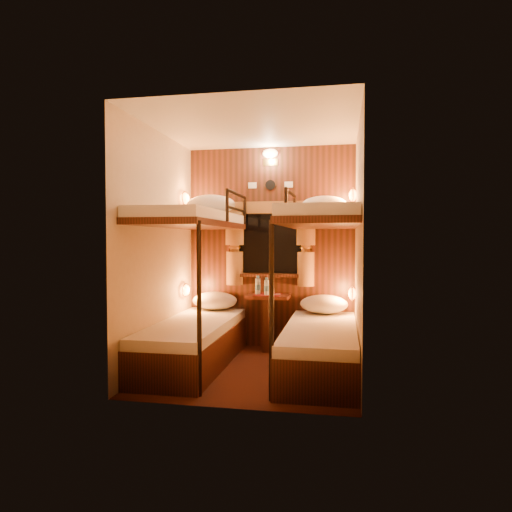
% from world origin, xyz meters
% --- Properties ---
extents(floor, '(2.10, 2.10, 0.00)m').
position_xyz_m(floor, '(0.00, 0.00, 0.00)').
color(floor, '#37140F').
rests_on(floor, ground).
extents(ceiling, '(2.10, 2.10, 0.00)m').
position_xyz_m(ceiling, '(0.00, 0.00, 2.40)').
color(ceiling, silver).
rests_on(ceiling, wall_back).
extents(wall_back, '(2.40, 0.00, 2.40)m').
position_xyz_m(wall_back, '(0.00, 1.05, 1.20)').
color(wall_back, '#C6B293').
rests_on(wall_back, floor).
extents(wall_front, '(2.40, 0.00, 2.40)m').
position_xyz_m(wall_front, '(0.00, -1.05, 1.20)').
color(wall_front, '#C6B293').
rests_on(wall_front, floor).
extents(wall_left, '(0.00, 2.40, 2.40)m').
position_xyz_m(wall_left, '(-1.00, 0.00, 1.20)').
color(wall_left, '#C6B293').
rests_on(wall_left, floor).
extents(wall_right, '(0.00, 2.40, 2.40)m').
position_xyz_m(wall_right, '(1.00, 0.00, 1.20)').
color(wall_right, '#C6B293').
rests_on(wall_right, floor).
extents(back_panel, '(2.00, 0.03, 2.40)m').
position_xyz_m(back_panel, '(0.00, 1.04, 1.20)').
color(back_panel, '#311B0D').
rests_on(back_panel, floor).
extents(bunk_left, '(0.72, 1.90, 1.82)m').
position_xyz_m(bunk_left, '(-0.65, 0.07, 0.56)').
color(bunk_left, '#311B0D').
rests_on(bunk_left, floor).
extents(bunk_right, '(0.72, 1.90, 1.82)m').
position_xyz_m(bunk_right, '(0.65, 0.07, 0.56)').
color(bunk_right, '#311B0D').
rests_on(bunk_right, floor).
extents(window, '(1.00, 0.12, 0.79)m').
position_xyz_m(window, '(0.00, 1.00, 1.18)').
color(window, black).
rests_on(window, back_panel).
extents(curtains, '(1.10, 0.22, 1.00)m').
position_xyz_m(curtains, '(0.00, 0.97, 1.26)').
color(curtains, olive).
rests_on(curtains, back_panel).
extents(back_fixtures, '(0.54, 0.09, 0.48)m').
position_xyz_m(back_fixtures, '(0.00, 1.00, 2.25)').
color(back_fixtures, black).
rests_on(back_fixtures, back_panel).
extents(reading_lamps, '(2.00, 0.20, 1.25)m').
position_xyz_m(reading_lamps, '(-0.00, 0.70, 1.24)').
color(reading_lamps, orange).
rests_on(reading_lamps, wall_left).
extents(table, '(0.50, 0.34, 0.66)m').
position_xyz_m(table, '(0.00, 0.85, 0.41)').
color(table, '#542213').
rests_on(table, floor).
extents(bottle_left, '(0.06, 0.06, 0.22)m').
position_xyz_m(bottle_left, '(-0.12, 0.85, 0.75)').
color(bottle_left, '#99BFE5').
rests_on(bottle_left, table).
extents(bottle_right, '(0.06, 0.06, 0.21)m').
position_xyz_m(bottle_right, '(-0.01, 0.79, 0.74)').
color(bottle_right, '#99BFE5').
rests_on(bottle_right, table).
extents(sachet_a, '(0.09, 0.08, 0.01)m').
position_xyz_m(sachet_a, '(0.11, 0.89, 0.65)').
color(sachet_a, silver).
rests_on(sachet_a, table).
extents(sachet_b, '(0.09, 0.07, 0.01)m').
position_xyz_m(sachet_b, '(0.04, 0.83, 0.65)').
color(sachet_b, silver).
rests_on(sachet_b, table).
extents(pillow_lower_left, '(0.54, 0.39, 0.21)m').
position_xyz_m(pillow_lower_left, '(-0.65, 0.86, 0.56)').
color(pillow_lower_left, silver).
rests_on(pillow_lower_left, bunk_left).
extents(pillow_lower_right, '(0.54, 0.39, 0.21)m').
position_xyz_m(pillow_lower_right, '(0.65, 0.80, 0.56)').
color(pillow_lower_right, silver).
rests_on(pillow_lower_right, bunk_right).
extents(pillow_upper_left, '(0.58, 0.41, 0.23)m').
position_xyz_m(pillow_upper_left, '(-0.65, 0.71, 1.70)').
color(pillow_upper_left, silver).
rests_on(pillow_upper_left, bunk_left).
extents(pillow_upper_right, '(0.50, 0.36, 0.20)m').
position_xyz_m(pillow_upper_right, '(0.65, 0.76, 1.69)').
color(pillow_upper_right, silver).
rests_on(pillow_upper_right, bunk_right).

